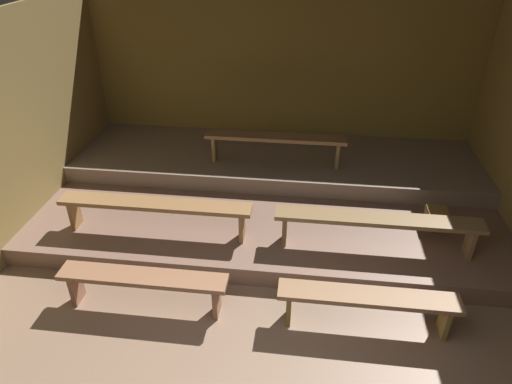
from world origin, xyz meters
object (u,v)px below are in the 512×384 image
at_px(bench_floor_left, 143,281).
at_px(bench_middle_center, 275,140).
at_px(bench_lower_left, 155,207).
at_px(bench_lower_right, 378,222).
at_px(bench_floor_right, 367,300).
at_px(wooden_crate_lower, 436,218).

bearing_deg(bench_floor_left, bench_middle_center, 66.32).
height_order(bench_lower_left, bench_middle_center, bench_middle_center).
relative_size(bench_lower_left, bench_middle_center, 1.15).
distance_m(bench_floor_left, bench_lower_left, 1.08).
distance_m(bench_lower_right, bench_middle_center, 2.12).
relative_size(bench_floor_right, bench_middle_center, 0.87).
bearing_deg(bench_floor_right, bench_lower_left, 157.57).
height_order(bench_lower_left, wooden_crate_lower, bench_lower_left).
bearing_deg(bench_lower_left, bench_middle_center, 50.44).
xyz_separation_m(bench_lower_left, bench_middle_center, (1.34, 1.63, 0.24)).
relative_size(bench_floor_left, bench_lower_left, 0.75).
bearing_deg(bench_lower_left, wooden_crate_lower, 8.88).
bearing_deg(bench_lower_left, bench_floor_right, -22.43).
xyz_separation_m(bench_lower_left, wooden_crate_lower, (3.52, 0.55, -0.25)).
height_order(bench_floor_right, bench_lower_right, bench_lower_right).
xyz_separation_m(bench_floor_right, wooden_crate_lower, (1.01, 1.59, 0.00)).
distance_m(bench_floor_left, bench_lower_right, 2.73).
bearing_deg(wooden_crate_lower, bench_lower_left, -171.12).
height_order(bench_floor_left, wooden_crate_lower, wooden_crate_lower).
distance_m(bench_lower_right, wooden_crate_lower, 1.03).
distance_m(bench_lower_left, wooden_crate_lower, 3.57).
bearing_deg(bench_floor_right, wooden_crate_lower, 57.67).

